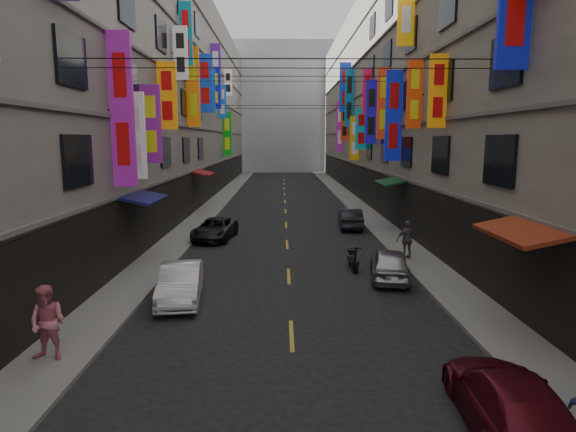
{
  "coord_description": "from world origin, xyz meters",
  "views": [
    {
      "loc": [
        -0.26,
        5.08,
        5.47
      ],
      "look_at": [
        -0.15,
        14.43,
        3.99
      ],
      "focal_mm": 30.0,
      "sensor_mm": 36.0,
      "label": 1
    }
  ],
  "objects_px": {
    "car_right_near": "(510,402)",
    "pedestrian_lfar": "(48,323)",
    "scooter_far_right": "(353,259)",
    "pedestrian_rfar": "(407,240)",
    "car_right_mid": "(390,264)",
    "car_left_mid": "(181,283)",
    "car_left_far": "(215,229)",
    "car_right_far": "(350,219)"
  },
  "relations": [
    {
      "from": "car_left_far",
      "to": "pedestrian_lfar",
      "type": "distance_m",
      "value": 15.21
    },
    {
      "from": "scooter_far_right",
      "to": "car_left_mid",
      "type": "relative_size",
      "value": 0.47
    },
    {
      "from": "pedestrian_rfar",
      "to": "scooter_far_right",
      "type": "bearing_deg",
      "value": 18.59
    },
    {
      "from": "car_left_far",
      "to": "car_right_near",
      "type": "relative_size",
      "value": 1.0
    },
    {
      "from": "scooter_far_right",
      "to": "car_right_mid",
      "type": "height_order",
      "value": "car_right_mid"
    },
    {
      "from": "pedestrian_lfar",
      "to": "pedestrian_rfar",
      "type": "distance_m",
      "value": 15.27
    },
    {
      "from": "car_left_far",
      "to": "car_right_mid",
      "type": "bearing_deg",
      "value": -38.2
    },
    {
      "from": "car_left_mid",
      "to": "pedestrian_lfar",
      "type": "relative_size",
      "value": 2.05
    },
    {
      "from": "car_left_far",
      "to": "pedestrian_lfar",
      "type": "height_order",
      "value": "pedestrian_lfar"
    },
    {
      "from": "car_left_mid",
      "to": "car_right_near",
      "type": "distance_m",
      "value": 10.9
    },
    {
      "from": "car_right_mid",
      "to": "pedestrian_lfar",
      "type": "height_order",
      "value": "pedestrian_lfar"
    },
    {
      "from": "car_left_mid",
      "to": "pedestrian_rfar",
      "type": "bearing_deg",
      "value": 24.12
    },
    {
      "from": "car_left_mid",
      "to": "pedestrian_rfar",
      "type": "distance_m",
      "value": 10.67
    },
    {
      "from": "pedestrian_lfar",
      "to": "pedestrian_rfar",
      "type": "xyz_separation_m",
      "value": [
        11.44,
        10.11,
        -0.06
      ]
    },
    {
      "from": "car_left_far",
      "to": "pedestrian_rfar",
      "type": "xyz_separation_m",
      "value": [
        9.44,
        -4.96,
        0.41
      ]
    },
    {
      "from": "car_right_near",
      "to": "pedestrian_rfar",
      "type": "xyz_separation_m",
      "value": [
        1.44,
        13.06,
        0.38
      ]
    },
    {
      "from": "car_right_far",
      "to": "pedestrian_lfar",
      "type": "distance_m",
      "value": 20.86
    },
    {
      "from": "car_left_mid",
      "to": "pedestrian_rfar",
      "type": "height_order",
      "value": "pedestrian_rfar"
    },
    {
      "from": "scooter_far_right",
      "to": "pedestrian_rfar",
      "type": "relative_size",
      "value": 1.03
    },
    {
      "from": "pedestrian_lfar",
      "to": "pedestrian_rfar",
      "type": "bearing_deg",
      "value": 50.28
    },
    {
      "from": "car_right_far",
      "to": "pedestrian_lfar",
      "type": "height_order",
      "value": "pedestrian_lfar"
    },
    {
      "from": "scooter_far_right",
      "to": "car_right_mid",
      "type": "bearing_deg",
      "value": 127.45
    },
    {
      "from": "car_left_mid",
      "to": "car_right_near",
      "type": "height_order",
      "value": "car_left_mid"
    },
    {
      "from": "car_right_mid",
      "to": "pedestrian_lfar",
      "type": "bearing_deg",
      "value": 45.09
    },
    {
      "from": "car_right_mid",
      "to": "car_left_mid",
      "type": "bearing_deg",
      "value": 27.11
    },
    {
      "from": "car_left_far",
      "to": "pedestrian_lfar",
      "type": "bearing_deg",
      "value": -91.17
    },
    {
      "from": "car_left_far",
      "to": "pedestrian_lfar",
      "type": "xyz_separation_m",
      "value": [
        -1.99,
        -15.07,
        0.47
      ]
    },
    {
      "from": "car_left_mid",
      "to": "car_right_mid",
      "type": "bearing_deg",
      "value": 11.43
    },
    {
      "from": "car_right_far",
      "to": "pedestrian_rfar",
      "type": "distance_m",
      "value": 8.33
    },
    {
      "from": "scooter_far_right",
      "to": "car_left_mid",
      "type": "xyz_separation_m",
      "value": [
        -6.51,
        -4.01,
        0.19
      ]
    },
    {
      "from": "car_right_near",
      "to": "pedestrian_rfar",
      "type": "bearing_deg",
      "value": -91.18
    },
    {
      "from": "car_right_far",
      "to": "car_left_far",
      "type": "bearing_deg",
      "value": 25.36
    },
    {
      "from": "car_left_far",
      "to": "car_right_far",
      "type": "bearing_deg",
      "value": 28.37
    },
    {
      "from": "car_left_mid",
      "to": "car_right_near",
      "type": "bearing_deg",
      "value": -50.99
    },
    {
      "from": "car_right_mid",
      "to": "car_right_far",
      "type": "distance_m",
      "value": 11.11
    },
    {
      "from": "car_left_mid",
      "to": "car_right_mid",
      "type": "distance_m",
      "value": 8.14
    },
    {
      "from": "car_left_far",
      "to": "pedestrian_rfar",
      "type": "relative_size",
      "value": 2.41
    },
    {
      "from": "car_right_mid",
      "to": "pedestrian_rfar",
      "type": "distance_m",
      "value": 3.28
    },
    {
      "from": "car_right_near",
      "to": "pedestrian_lfar",
      "type": "relative_size",
      "value": 2.25
    },
    {
      "from": "car_left_far",
      "to": "car_right_mid",
      "type": "relative_size",
      "value": 1.15
    },
    {
      "from": "pedestrian_lfar",
      "to": "scooter_far_right",
      "type": "bearing_deg",
      "value": 53.69
    },
    {
      "from": "scooter_far_right",
      "to": "pedestrian_lfar",
      "type": "height_order",
      "value": "pedestrian_lfar"
    }
  ]
}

